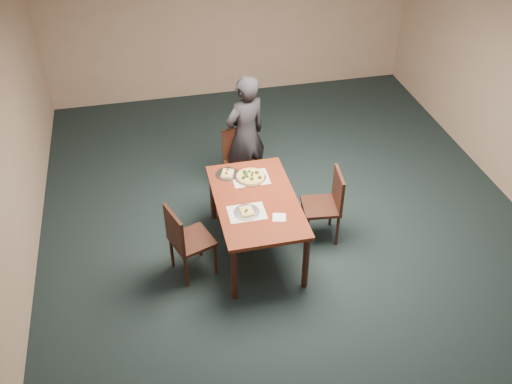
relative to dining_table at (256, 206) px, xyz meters
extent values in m
plane|color=black|center=(0.48, 0.01, -0.66)|extent=(8.00, 8.00, 0.00)
plane|color=tan|center=(0.48, 4.01, 0.74)|extent=(6.00, 0.00, 6.00)
plane|color=tan|center=(-2.52, 0.01, 0.74)|extent=(0.00, 8.00, 8.00)
plane|color=white|center=(0.48, 0.01, 2.14)|extent=(8.00, 8.00, 0.00)
cube|color=#561E11|center=(0.00, 0.00, 0.07)|extent=(0.90, 1.50, 0.04)
cylinder|color=black|center=(-0.39, -0.69, -0.31)|extent=(0.07, 0.07, 0.70)
cylinder|color=black|center=(-0.39, 0.69, -0.31)|extent=(0.07, 0.07, 0.70)
cylinder|color=black|center=(0.39, -0.69, -0.31)|extent=(0.07, 0.07, 0.70)
cylinder|color=black|center=(0.39, 0.69, -0.31)|extent=(0.07, 0.07, 0.70)
cube|color=black|center=(0.06, 1.08, -0.21)|extent=(0.43, 0.43, 0.04)
cylinder|color=black|center=(-0.12, 0.89, -0.44)|extent=(0.04, 0.04, 0.43)
cylinder|color=black|center=(-0.13, 1.25, -0.44)|extent=(0.04, 0.04, 0.43)
cylinder|color=black|center=(0.24, 0.90, -0.44)|extent=(0.04, 0.04, 0.43)
cylinder|color=black|center=(0.23, 1.26, -0.44)|extent=(0.04, 0.04, 0.43)
cube|color=black|center=(0.05, 1.27, 0.03)|extent=(0.42, 0.05, 0.44)
cube|color=black|center=(-0.76, -0.18, -0.21)|extent=(0.54, 0.54, 0.04)
cylinder|color=black|center=(-0.53, -0.29, -0.44)|extent=(0.04, 0.04, 0.43)
cylinder|color=black|center=(-0.87, -0.41, -0.44)|extent=(0.04, 0.04, 0.43)
cylinder|color=black|center=(-0.65, 0.05, -0.44)|extent=(0.04, 0.04, 0.43)
cylinder|color=black|center=(-0.99, -0.07, -0.44)|extent=(0.04, 0.04, 0.43)
cube|color=black|center=(-0.94, -0.25, 0.03)|extent=(0.17, 0.41, 0.44)
cube|color=black|center=(0.79, 0.07, -0.21)|extent=(0.47, 0.47, 0.04)
cylinder|color=black|center=(0.64, 0.27, -0.44)|extent=(0.04, 0.04, 0.43)
cylinder|color=black|center=(0.99, 0.23, -0.44)|extent=(0.04, 0.04, 0.43)
cylinder|color=black|center=(0.59, -0.09, -0.44)|extent=(0.04, 0.04, 0.43)
cylinder|color=black|center=(0.95, -0.13, -0.44)|extent=(0.04, 0.04, 0.43)
cube|color=black|center=(0.98, 0.05, 0.03)|extent=(0.08, 0.42, 0.44)
imported|color=black|center=(0.14, 1.24, 0.16)|extent=(0.70, 0.60, 1.63)
cube|color=white|center=(0.03, 0.40, 0.09)|extent=(0.42, 0.32, 0.00)
cube|color=white|center=(-0.15, -0.21, 0.09)|extent=(0.40, 0.30, 0.00)
cylinder|color=silver|center=(0.03, 0.40, 0.10)|extent=(0.36, 0.36, 0.01)
cylinder|color=#DBA454|center=(0.03, 0.40, 0.12)|extent=(0.33, 0.33, 0.02)
cylinder|color=#FEF084|center=(0.03, 0.40, 0.13)|extent=(0.29, 0.29, 0.01)
sphere|color=#183B12|center=(-0.03, 0.47, 0.15)|extent=(0.04, 0.04, 0.04)
sphere|color=#183B12|center=(0.11, 0.42, 0.15)|extent=(0.04, 0.04, 0.04)
sphere|color=#183B12|center=(0.02, 0.47, 0.14)|extent=(0.03, 0.03, 0.03)
sphere|color=#183B12|center=(-0.02, 0.37, 0.14)|extent=(0.03, 0.03, 0.03)
sphere|color=#183B12|center=(-0.02, 0.45, 0.14)|extent=(0.03, 0.03, 0.03)
sphere|color=#183B12|center=(0.10, 0.43, 0.15)|extent=(0.04, 0.04, 0.04)
sphere|color=#183B12|center=(-0.02, 0.41, 0.14)|extent=(0.03, 0.03, 0.03)
sphere|color=#183B12|center=(0.02, 0.31, 0.15)|extent=(0.04, 0.04, 0.04)
sphere|color=#183B12|center=(-0.03, 0.39, 0.14)|extent=(0.03, 0.03, 0.03)
sphere|color=#183B12|center=(-0.02, 0.44, 0.14)|extent=(0.04, 0.04, 0.04)
sphere|color=#183B12|center=(0.04, 0.39, 0.14)|extent=(0.03, 0.03, 0.03)
sphere|color=#183B12|center=(0.05, 0.43, 0.14)|extent=(0.03, 0.03, 0.03)
sphere|color=#183B12|center=(-0.03, 0.43, 0.14)|extent=(0.03, 0.03, 0.03)
sphere|color=#183B12|center=(-0.07, 0.36, 0.15)|extent=(0.04, 0.04, 0.04)
sphere|color=#183B12|center=(0.12, 0.32, 0.15)|extent=(0.04, 0.04, 0.04)
cylinder|color=silver|center=(-0.15, -0.21, 0.10)|extent=(0.28, 0.28, 0.01)
cube|color=#DBA454|center=(-0.15, -0.21, 0.11)|extent=(0.14, 0.18, 0.02)
cube|color=#FEF084|center=(-0.15, -0.21, 0.12)|extent=(0.11, 0.15, 0.01)
sphere|color=#183B12|center=(-0.15, -0.21, 0.13)|extent=(0.03, 0.03, 0.03)
sphere|color=#183B12|center=(-0.16, -0.23, 0.13)|extent=(0.03, 0.03, 0.03)
cylinder|color=silver|center=(-0.22, 0.53, 0.10)|extent=(0.28, 0.28, 0.01)
cube|color=#DBA454|center=(-0.22, 0.53, 0.11)|extent=(0.18, 0.20, 0.02)
cube|color=#FEF084|center=(-0.22, 0.53, 0.12)|extent=(0.14, 0.17, 0.01)
sphere|color=#183B12|center=(-0.21, 0.57, 0.13)|extent=(0.03, 0.03, 0.03)
sphere|color=#183B12|center=(-0.24, 0.51, 0.13)|extent=(0.03, 0.03, 0.03)
cube|color=white|center=(0.17, -0.36, 0.09)|extent=(0.17, 0.17, 0.01)
camera|label=1|loc=(-1.09, -4.84, 3.99)|focal=40.00mm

